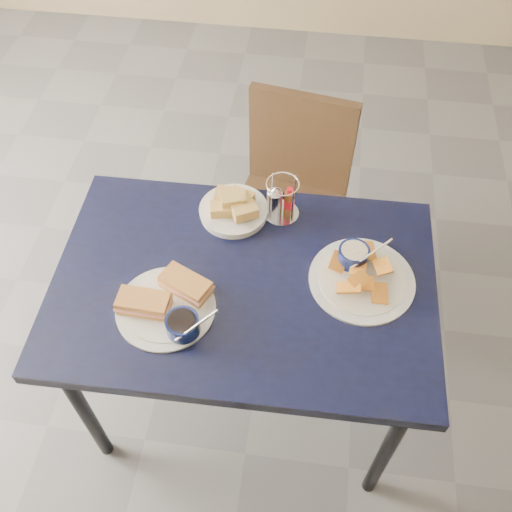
# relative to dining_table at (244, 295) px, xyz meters

# --- Properties ---
(ground) EXTENTS (6.00, 6.00, 0.00)m
(ground) POSITION_rel_dining_table_xyz_m (0.03, 0.07, -0.67)
(ground) COLOR #535358
(ground) RESTS_ON ground
(dining_table) EXTENTS (1.11, 0.75, 0.75)m
(dining_table) POSITION_rel_dining_table_xyz_m (0.00, 0.00, 0.00)
(dining_table) COLOR black
(dining_table) RESTS_ON ground
(chair_far) EXTENTS (0.46, 0.45, 0.85)m
(chair_far) POSITION_rel_dining_table_xyz_m (0.08, 0.65, -0.19)
(chair_far) COLOR black
(chair_far) RESTS_ON ground
(sandwich_plate) EXTENTS (0.30, 0.28, 0.12)m
(sandwich_plate) POSITION_rel_dining_table_xyz_m (-0.19, -0.12, 0.10)
(sandwich_plate) COLOR white
(sandwich_plate) RESTS_ON dining_table
(plantain_plate) EXTENTS (0.30, 0.30, 0.12)m
(plantain_plate) POSITION_rel_dining_table_xyz_m (0.32, 0.06, 0.09)
(plantain_plate) COLOR white
(plantain_plate) RESTS_ON dining_table
(bread_basket) EXTENTS (0.21, 0.21, 0.08)m
(bread_basket) POSITION_rel_dining_table_xyz_m (-0.07, 0.25, 0.10)
(bread_basket) COLOR white
(bread_basket) RESTS_ON dining_table
(condiment_caddy) EXTENTS (0.11, 0.11, 0.14)m
(condiment_caddy) POSITION_rel_dining_table_xyz_m (0.07, 0.27, 0.13)
(condiment_caddy) COLOR silver
(condiment_caddy) RESTS_ON dining_table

